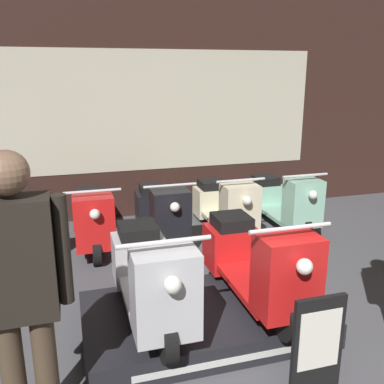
{
  "coord_description": "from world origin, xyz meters",
  "views": [
    {
      "loc": [
        -1.33,
        -2.02,
        2.1
      ],
      "look_at": [
        -0.14,
        2.04,
        0.9
      ],
      "focal_mm": 40.0,
      "sensor_mm": 36.0,
      "label": 1
    }
  ],
  "objects_px": {
    "scooter_backrow_2": "(161,212)",
    "person_left_browsing": "(20,286)",
    "price_sign_board": "(318,345)",
    "scooter_display_left": "(150,276)",
    "scooter_backrow_4": "(282,201)",
    "scooter_backrow_3": "(224,207)",
    "scooter_display_right": "(255,262)",
    "scooter_backrow_0": "(17,226)",
    "scooter_backrow_1": "(92,219)"
  },
  "relations": [
    {
      "from": "price_sign_board",
      "to": "scooter_backrow_2",
      "type": "bearing_deg",
      "value": 97.66
    },
    {
      "from": "scooter_display_right",
      "to": "scooter_backrow_1",
      "type": "distance_m",
      "value": 2.44
    },
    {
      "from": "scooter_display_left",
      "to": "scooter_backrow_2",
      "type": "distance_m",
      "value": 2.19
    },
    {
      "from": "scooter_display_left",
      "to": "scooter_backrow_3",
      "type": "xyz_separation_m",
      "value": [
        1.41,
        2.11,
        -0.21
      ]
    },
    {
      "from": "scooter_display_left",
      "to": "scooter_display_right",
      "type": "xyz_separation_m",
      "value": [
        0.89,
        0.0,
        0.0
      ]
    },
    {
      "from": "scooter_backrow_2",
      "to": "price_sign_board",
      "type": "relative_size",
      "value": 2.19
    },
    {
      "from": "scooter_display_left",
      "to": "scooter_backrow_4",
      "type": "height_order",
      "value": "scooter_display_left"
    },
    {
      "from": "scooter_display_left",
      "to": "scooter_backrow_3",
      "type": "height_order",
      "value": "scooter_display_left"
    },
    {
      "from": "scooter_backrow_3",
      "to": "person_left_browsing",
      "type": "relative_size",
      "value": 0.9
    },
    {
      "from": "price_sign_board",
      "to": "scooter_backrow_1",
      "type": "bearing_deg",
      "value": 112.92
    },
    {
      "from": "scooter_backrow_0",
      "to": "scooter_backrow_2",
      "type": "height_order",
      "value": "same"
    },
    {
      "from": "scooter_display_left",
      "to": "scooter_backrow_0",
      "type": "relative_size",
      "value": 1.0
    },
    {
      "from": "scooter_display_left",
      "to": "scooter_backrow_1",
      "type": "xyz_separation_m",
      "value": [
        -0.32,
        2.11,
        -0.21
      ]
    },
    {
      "from": "scooter_backrow_0",
      "to": "scooter_backrow_2",
      "type": "xyz_separation_m",
      "value": [
        1.73,
        0.0,
        0.0
      ]
    },
    {
      "from": "scooter_display_right",
      "to": "person_left_browsing",
      "type": "distance_m",
      "value": 1.95
    },
    {
      "from": "scooter_display_right",
      "to": "scooter_backrow_4",
      "type": "bearing_deg",
      "value": 56.77
    },
    {
      "from": "scooter_backrow_2",
      "to": "scooter_backrow_4",
      "type": "distance_m",
      "value": 1.73
    },
    {
      "from": "scooter_backrow_3",
      "to": "price_sign_board",
      "type": "relative_size",
      "value": 2.19
    },
    {
      "from": "scooter_display_right",
      "to": "scooter_backrow_1",
      "type": "bearing_deg",
      "value": 119.77
    },
    {
      "from": "scooter_backrow_2",
      "to": "scooter_backrow_3",
      "type": "height_order",
      "value": "same"
    },
    {
      "from": "scooter_backrow_0",
      "to": "scooter_display_left",
      "type": "bearing_deg",
      "value": -60.71
    },
    {
      "from": "scooter_display_right",
      "to": "price_sign_board",
      "type": "distance_m",
      "value": 0.91
    },
    {
      "from": "scooter_backrow_2",
      "to": "person_left_browsing",
      "type": "bearing_deg",
      "value": -115.38
    },
    {
      "from": "scooter_backrow_3",
      "to": "person_left_browsing",
      "type": "height_order",
      "value": "person_left_browsing"
    },
    {
      "from": "scooter_display_right",
      "to": "scooter_backrow_2",
      "type": "bearing_deg",
      "value": 99.25
    },
    {
      "from": "scooter_display_left",
      "to": "price_sign_board",
      "type": "xyz_separation_m",
      "value": [
        0.95,
        -0.88,
        -0.21
      ]
    },
    {
      "from": "scooter_backrow_2",
      "to": "person_left_browsing",
      "type": "distance_m",
      "value": 3.28
    },
    {
      "from": "scooter_display_right",
      "to": "price_sign_board",
      "type": "xyz_separation_m",
      "value": [
        0.06,
        -0.88,
        -0.21
      ]
    },
    {
      "from": "scooter_backrow_3",
      "to": "scooter_backrow_1",
      "type": "bearing_deg",
      "value": 180.0
    },
    {
      "from": "scooter_backrow_3",
      "to": "person_left_browsing",
      "type": "bearing_deg",
      "value": -127.66
    },
    {
      "from": "scooter_backrow_4",
      "to": "person_left_browsing",
      "type": "distance_m",
      "value": 4.3
    },
    {
      "from": "scooter_backrow_2",
      "to": "person_left_browsing",
      "type": "xyz_separation_m",
      "value": [
        -1.38,
        -2.91,
        0.65
      ]
    },
    {
      "from": "scooter_display_left",
      "to": "scooter_backrow_4",
      "type": "bearing_deg",
      "value": 42.92
    },
    {
      "from": "scooter_backrow_0",
      "to": "scooter_backrow_1",
      "type": "relative_size",
      "value": 1.0
    },
    {
      "from": "scooter_display_left",
      "to": "scooter_display_right",
      "type": "height_order",
      "value": "same"
    },
    {
      "from": "scooter_backrow_0",
      "to": "price_sign_board",
      "type": "relative_size",
      "value": 2.19
    },
    {
      "from": "scooter_display_right",
      "to": "scooter_backrow_1",
      "type": "height_order",
      "value": "scooter_display_right"
    },
    {
      "from": "scooter_backrow_0",
      "to": "scooter_backrow_3",
      "type": "distance_m",
      "value": 2.59
    },
    {
      "from": "scooter_backrow_0",
      "to": "scooter_backrow_3",
      "type": "bearing_deg",
      "value": 0.0
    },
    {
      "from": "scooter_backrow_2",
      "to": "scooter_backrow_3",
      "type": "distance_m",
      "value": 0.86
    },
    {
      "from": "scooter_backrow_0",
      "to": "scooter_backrow_4",
      "type": "xyz_separation_m",
      "value": [
        3.46,
        0.0,
        0.0
      ]
    },
    {
      "from": "scooter_display_left",
      "to": "person_left_browsing",
      "type": "distance_m",
      "value": 1.24
    },
    {
      "from": "scooter_display_left",
      "to": "scooter_backrow_2",
      "type": "bearing_deg",
      "value": 75.58
    },
    {
      "from": "scooter_display_left",
      "to": "scooter_backrow_4",
      "type": "distance_m",
      "value": 3.11
    },
    {
      "from": "scooter_backrow_4",
      "to": "person_left_browsing",
      "type": "bearing_deg",
      "value": -136.91
    },
    {
      "from": "price_sign_board",
      "to": "person_left_browsing",
      "type": "bearing_deg",
      "value": 177.12
    },
    {
      "from": "scooter_backrow_3",
      "to": "person_left_browsing",
      "type": "distance_m",
      "value": 3.73
    },
    {
      "from": "scooter_backrow_2",
      "to": "scooter_backrow_4",
      "type": "xyz_separation_m",
      "value": [
        1.73,
        0.0,
        0.0
      ]
    },
    {
      "from": "scooter_backrow_2",
      "to": "scooter_backrow_3",
      "type": "xyz_separation_m",
      "value": [
        0.86,
        0.0,
        0.0
      ]
    },
    {
      "from": "scooter_display_right",
      "to": "scooter_backrow_4",
      "type": "distance_m",
      "value": 2.53
    }
  ]
}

